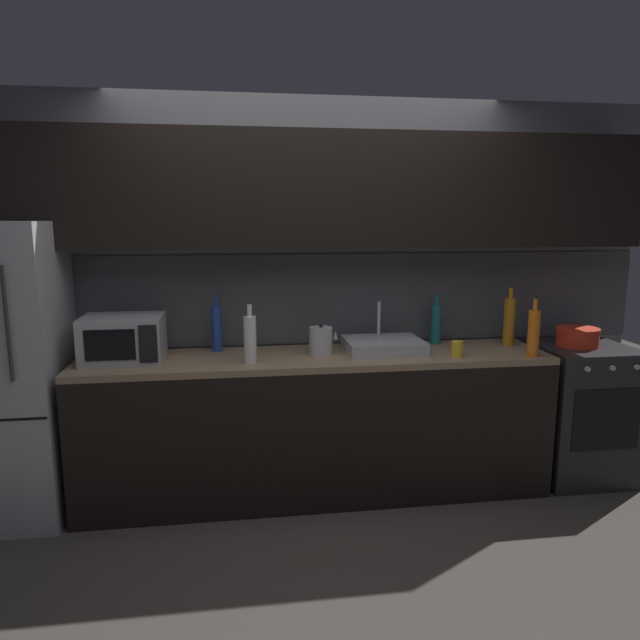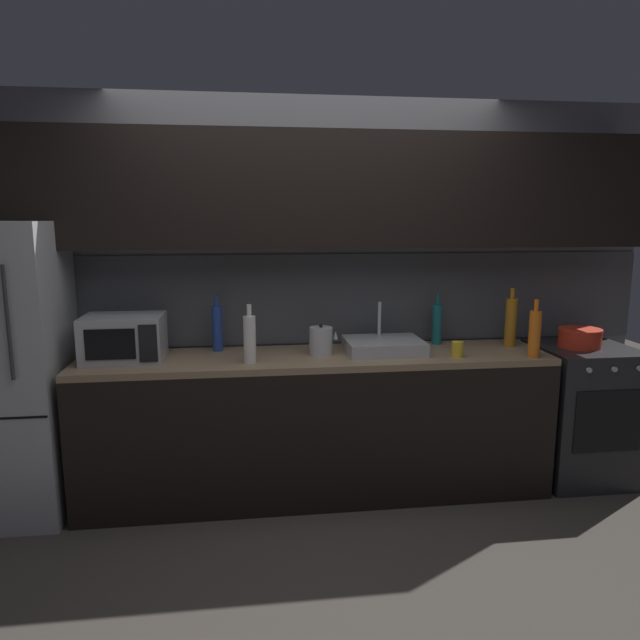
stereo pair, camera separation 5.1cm
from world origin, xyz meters
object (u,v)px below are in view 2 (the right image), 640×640
refrigerator (4,371)px  wine_bottle_blue (217,327)px  microwave (124,338)px  cooking_pot (580,338)px  wine_bottle_amber (511,322)px  wine_bottle_white (250,338)px  wine_bottle_orange (535,333)px  wine_bottle_teal (437,324)px  mug_yellow (457,349)px  oven_range (580,412)px  kettle (321,341)px

refrigerator → wine_bottle_blue: size_ratio=4.77×
microwave → cooking_pot: size_ratio=1.69×
wine_bottle_amber → wine_bottle_white: (-1.71, -0.22, -0.02)m
refrigerator → wine_bottle_orange: (3.13, -0.22, 0.19)m
cooking_pot → refrigerator: bearing=-180.0°
refrigerator → wine_bottle_teal: (2.66, 0.21, 0.18)m
wine_bottle_orange → wine_bottle_teal: wine_bottle_orange is taller
wine_bottle_blue → mug_yellow: 1.50m
refrigerator → wine_bottle_white: size_ratio=4.98×
wine_bottle_white → wine_bottle_teal: wine_bottle_white is taller
wine_bottle_amber → cooking_pot: 0.46m
refrigerator → cooking_pot: size_ratio=6.33×
wine_bottle_blue → mug_yellow: (1.45, -0.35, -0.10)m
oven_range → wine_bottle_teal: wine_bottle_teal is taller
wine_bottle_blue → wine_bottle_amber: bearing=-3.2°
microwave → wine_bottle_blue: 0.57m
microwave → wine_bottle_amber: size_ratio=1.19×
oven_range → wine_bottle_blue: bearing=175.3°
refrigerator → kettle: refrigerator is taller
kettle → wine_bottle_amber: bearing=3.4°
mug_yellow → oven_range: bearing=9.5°
refrigerator → cooking_pot: refrigerator is taller
microwave → wine_bottle_blue: (0.54, 0.18, 0.02)m
wine_bottle_amber → microwave: bearing=-178.4°
mug_yellow → refrigerator: bearing=176.6°
wine_bottle_amber → wine_bottle_teal: wine_bottle_amber is taller
oven_range → kettle: bearing=179.5°
refrigerator → cooking_pot: 3.56m
microwave → wine_bottle_amber: wine_bottle_amber is taller
wine_bottle_teal → wine_bottle_orange: bearing=-43.0°
mug_yellow → wine_bottle_teal: bearing=91.1°
wine_bottle_amber → cooking_pot: (0.44, -0.09, -0.10)m
oven_range → wine_bottle_orange: 0.80m
refrigerator → wine_bottle_white: refrigerator is taller
microwave → kettle: microwave is taller
wine_bottle_orange → mug_yellow: (-0.46, 0.07, -0.10)m
oven_range → wine_bottle_teal: bearing=167.4°
oven_range → mug_yellow: bearing=-170.5°
wine_bottle_blue → wine_bottle_orange: size_ratio=1.02×
mug_yellow → cooking_pot: size_ratio=0.35×
wine_bottle_blue → wine_bottle_white: size_ratio=1.04×
oven_range → wine_bottle_teal: 1.13m
wine_bottle_white → mug_yellow: (1.25, -0.03, -0.10)m
oven_range → mug_yellow: mug_yellow is taller
wine_bottle_orange → cooking_pot: 0.50m
kettle → wine_bottle_teal: size_ratio=0.58×
microwave → wine_bottle_white: wine_bottle_white is taller
microwave → mug_yellow: bearing=-5.1°
wine_bottle_white → wine_bottle_teal: 1.29m
wine_bottle_blue → wine_bottle_orange: (1.91, -0.42, -0.00)m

